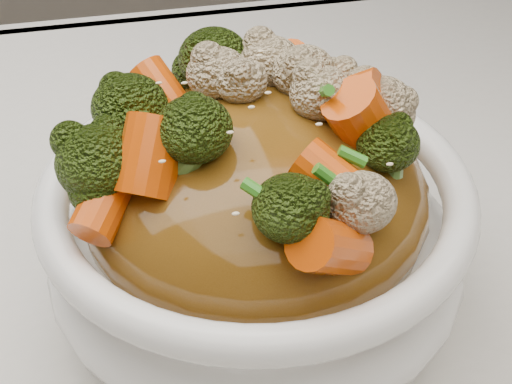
{
  "coord_description": "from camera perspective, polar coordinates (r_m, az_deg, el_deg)",
  "views": [
    {
      "loc": [
        -0.03,
        -0.28,
        1.07
      ],
      "look_at": [
        0.04,
        0.03,
        0.83
      ],
      "focal_mm": 55.0,
      "sensor_mm": 36.0,
      "label": 1
    }
  ],
  "objects": [
    {
      "name": "carrots",
      "position": [
        0.36,
        -0.0,
        7.55
      ],
      "size": [
        0.2,
        0.2,
        0.05
      ],
      "primitive_type": null,
      "rotation": [
        0.0,
        0.0,
        0.13
      ],
      "color": "#DC4C07",
      "rests_on": "sauce_base"
    },
    {
      "name": "bowl",
      "position": [
        0.42,
        0.0,
        -3.58
      ],
      "size": [
        0.25,
        0.25,
        0.09
      ],
      "primitive_type": null,
      "rotation": [
        0.0,
        0.0,
        0.13
      ],
      "color": "white",
      "rests_on": "tablecloth"
    },
    {
      "name": "cauliflower",
      "position": [
        0.36,
        -0.0,
        7.14
      ],
      "size": [
        0.2,
        0.2,
        0.04
      ],
      "primitive_type": null,
      "rotation": [
        0.0,
        0.0,
        0.13
      ],
      "color": "#C5B087",
      "rests_on": "sauce_base"
    },
    {
      "name": "sesame_seeds",
      "position": [
        0.36,
        0.0,
        7.69
      ],
      "size": [
        0.18,
        0.18,
        0.01
      ],
      "primitive_type": null,
      "rotation": [
        0.0,
        0.0,
        0.13
      ],
      "color": "beige",
      "rests_on": "sauce_base"
    },
    {
      "name": "sauce_base",
      "position": [
        0.4,
        -0.0,
        -0.35
      ],
      "size": [
        0.2,
        0.2,
        0.1
      ],
      "primitive_type": "ellipsoid",
      "rotation": [
        0.0,
        0.0,
        0.13
      ],
      "color": "brown",
      "rests_on": "bowl"
    },
    {
      "name": "tablecloth",
      "position": [
        0.44,
        -3.82,
        -12.66
      ],
      "size": [
        1.2,
        0.8,
        0.04
      ],
      "primitive_type": "cube",
      "color": "silver",
      "rests_on": "dining_table"
    },
    {
      "name": "scallions",
      "position": [
        0.36,
        0.0,
        7.69
      ],
      "size": [
        0.15,
        0.15,
        0.02
      ],
      "primitive_type": null,
      "rotation": [
        0.0,
        0.0,
        0.13
      ],
      "color": "#31811D",
      "rests_on": "sauce_base"
    },
    {
      "name": "broccoli",
      "position": [
        0.36,
        -0.0,
        7.41
      ],
      "size": [
        0.2,
        0.2,
        0.04
      ],
      "primitive_type": null,
      "rotation": [
        0.0,
        0.0,
        0.13
      ],
      "color": "black",
      "rests_on": "sauce_base"
    }
  ]
}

